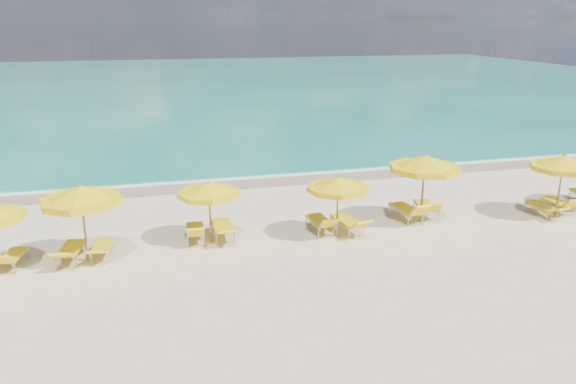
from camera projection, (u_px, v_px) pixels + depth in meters
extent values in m
plane|color=beige|center=(299.00, 238.00, 19.28)|extent=(120.00, 120.00, 0.00)
cube|color=#167C62|center=(186.00, 84.00, 63.67)|extent=(120.00, 80.00, 0.30)
cube|color=tan|center=(257.00, 180.00, 26.13)|extent=(120.00, 2.60, 0.01)
cube|color=white|center=(253.00, 176.00, 26.86)|extent=(120.00, 1.20, 0.03)
cube|color=white|center=(127.00, 144.00, 33.58)|extent=(14.00, 0.36, 0.05)
cube|color=white|center=(316.00, 116.00, 43.38)|extent=(18.00, 0.30, 0.05)
cylinder|color=#9D764E|center=(84.00, 225.00, 17.10)|extent=(0.07, 0.07, 2.40)
cone|color=yellow|center=(81.00, 193.00, 16.80)|extent=(2.82, 2.82, 0.48)
cylinder|color=yellow|center=(81.00, 201.00, 16.87)|extent=(2.84, 2.84, 0.19)
sphere|color=#9D764E|center=(80.00, 186.00, 16.73)|extent=(0.11, 0.11, 0.11)
cylinder|color=#9D764E|center=(210.00, 213.00, 18.71)|extent=(0.06, 0.06, 2.04)
cone|color=yellow|center=(209.00, 188.00, 18.46)|extent=(2.11, 2.11, 0.41)
cylinder|color=yellow|center=(209.00, 194.00, 18.52)|extent=(2.13, 2.13, 0.16)
sphere|color=#9D764E|center=(209.00, 182.00, 18.40)|extent=(0.09, 0.09, 0.09)
cylinder|color=#9D764E|center=(337.00, 207.00, 19.14)|extent=(0.06, 0.06, 2.08)
cone|color=yellow|center=(338.00, 183.00, 18.88)|extent=(2.50, 2.50, 0.42)
cylinder|color=yellow|center=(338.00, 189.00, 18.94)|extent=(2.52, 2.52, 0.17)
sphere|color=#9D764E|center=(338.00, 177.00, 18.82)|extent=(0.09, 0.09, 0.09)
cylinder|color=#9D764E|center=(423.00, 190.00, 20.42)|extent=(0.08, 0.08, 2.50)
cone|color=yellow|center=(425.00, 162.00, 20.11)|extent=(2.81, 2.81, 0.50)
cylinder|color=yellow|center=(424.00, 168.00, 20.18)|extent=(2.83, 2.83, 0.20)
sphere|color=#9D764E|center=(425.00, 155.00, 20.04)|extent=(0.11, 0.11, 0.11)
cylinder|color=#9D764E|center=(560.00, 187.00, 21.06)|extent=(0.07, 0.07, 2.34)
cone|color=yellow|center=(564.00, 161.00, 20.77)|extent=(2.75, 2.75, 0.47)
cylinder|color=yellow|center=(563.00, 167.00, 20.84)|extent=(2.78, 2.78, 0.19)
sphere|color=#9D764E|center=(565.00, 155.00, 20.70)|extent=(0.10, 0.10, 0.10)
cube|color=yellow|center=(13.00, 255.00, 17.05)|extent=(0.71, 1.24, 0.07)
cube|color=yellow|center=(2.00, 260.00, 16.25)|extent=(0.59, 0.53, 0.43)
cube|color=yellow|center=(71.00, 248.00, 17.46)|extent=(0.80, 1.40, 0.08)
cube|color=yellow|center=(62.00, 255.00, 16.53)|extent=(0.68, 0.67, 0.37)
cube|color=yellow|center=(103.00, 245.00, 17.77)|extent=(0.66, 1.23, 0.07)
cube|color=yellow|center=(97.00, 252.00, 16.94)|extent=(0.59, 0.59, 0.30)
cube|color=yellow|center=(195.00, 229.00, 19.05)|extent=(0.64, 1.31, 0.08)
cube|color=yellow|center=(196.00, 233.00, 18.19)|extent=(0.60, 0.53, 0.46)
cube|color=yellow|center=(222.00, 225.00, 19.28)|extent=(0.65, 1.42, 0.09)
cube|color=yellow|center=(226.00, 232.00, 18.30)|extent=(0.64, 0.66, 0.34)
cube|color=yellow|center=(319.00, 220.00, 19.83)|extent=(0.67, 1.37, 0.08)
cube|color=yellow|center=(329.00, 223.00, 18.94)|extent=(0.63, 0.57, 0.47)
cube|color=yellow|center=(347.00, 220.00, 19.81)|extent=(0.84, 1.46, 0.08)
cube|color=yellow|center=(361.00, 224.00, 18.92)|extent=(0.71, 0.69, 0.41)
cube|color=yellow|center=(405.00, 209.00, 20.94)|extent=(0.78, 1.50, 0.09)
cube|color=yellow|center=(420.00, 210.00, 20.01)|extent=(0.69, 0.60, 0.54)
cube|color=yellow|center=(425.00, 205.00, 21.43)|extent=(0.83, 1.42, 0.08)
cube|color=yellow|center=(433.00, 207.00, 20.51)|extent=(0.68, 0.61, 0.50)
cube|color=yellow|center=(541.00, 206.00, 21.45)|extent=(0.66, 1.26, 0.07)
cube|color=yellow|center=(559.00, 210.00, 20.65)|extent=(0.59, 0.60, 0.30)
cube|color=yellow|center=(556.00, 202.00, 21.90)|extent=(0.61, 1.29, 0.08)
cube|color=yellow|center=(572.00, 203.00, 21.05)|extent=(0.58, 0.51, 0.46)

